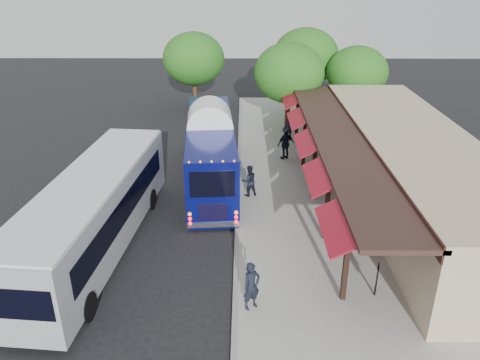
% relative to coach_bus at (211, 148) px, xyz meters
% --- Properties ---
extents(ground, '(90.00, 90.00, 0.00)m').
position_rel_coach_bus_xyz_m(ground, '(1.45, -6.33, -1.92)').
color(ground, black).
rests_on(ground, ground).
extents(sidewalk, '(10.00, 40.00, 0.15)m').
position_rel_coach_bus_xyz_m(sidewalk, '(6.45, -2.33, -1.84)').
color(sidewalk, '#9E9B93').
rests_on(sidewalk, ground).
extents(curb, '(0.20, 40.00, 0.16)m').
position_rel_coach_bus_xyz_m(curb, '(1.50, -2.33, -1.84)').
color(curb, gray).
rests_on(curb, ground).
extents(station_shelter, '(8.15, 20.00, 3.60)m').
position_rel_coach_bus_xyz_m(station_shelter, '(9.83, -2.33, -0.07)').
color(station_shelter, tan).
rests_on(station_shelter, ground).
extents(coach_bus, '(3.24, 11.30, 3.57)m').
position_rel_coach_bus_xyz_m(coach_bus, '(0.00, 0.00, 0.00)').
color(coach_bus, '#070B56').
rests_on(coach_bus, ground).
extents(city_bus, '(3.67, 12.36, 3.27)m').
position_rel_coach_bus_xyz_m(city_bus, '(-4.25, -6.86, -0.11)').
color(city_bus, gray).
rests_on(city_bus, ground).
extents(ped_a, '(0.77, 0.71, 1.76)m').
position_rel_coach_bus_xyz_m(ped_a, '(2.05, -10.74, -0.89)').
color(ped_a, black).
rests_on(ped_a, sidewalk).
extents(ped_b, '(0.96, 0.86, 1.64)m').
position_rel_coach_bus_xyz_m(ped_b, '(2.05, -2.09, -0.95)').
color(ped_b, black).
rests_on(ped_b, sidewalk).
extents(ped_c, '(1.21, 1.00, 1.93)m').
position_rel_coach_bus_xyz_m(ped_c, '(4.30, 2.95, -0.80)').
color(ped_c, black).
rests_on(ped_c, sidewalk).
extents(ped_d, '(1.22, 1.07, 1.64)m').
position_rel_coach_bus_xyz_m(ped_d, '(4.85, 6.37, -0.95)').
color(ped_d, black).
rests_on(ped_d, sidewalk).
extents(sign_board, '(0.21, 0.53, 1.19)m').
position_rel_coach_bus_xyz_m(sign_board, '(6.43, -10.04, -0.96)').
color(sign_board, black).
rests_on(sign_board, sidewalk).
extents(tree_left, '(4.87, 4.87, 6.23)m').
position_rel_coach_bus_xyz_m(tree_left, '(4.89, 8.83, 2.23)').
color(tree_left, '#382314').
rests_on(tree_left, ground).
extents(tree_mid, '(5.18, 5.18, 6.63)m').
position_rel_coach_bus_xyz_m(tree_mid, '(6.60, 13.69, 2.50)').
color(tree_mid, '#382314').
rests_on(tree_mid, ground).
extents(tree_right, '(4.46, 4.46, 5.71)m').
position_rel_coach_bus_xyz_m(tree_right, '(10.03, 10.80, 1.88)').
color(tree_right, '#382314').
rests_on(tree_right, ground).
extents(tree_far, '(4.90, 4.90, 6.27)m').
position_rel_coach_bus_xyz_m(tree_far, '(-2.21, 14.11, 2.26)').
color(tree_far, '#382314').
rests_on(tree_far, ground).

